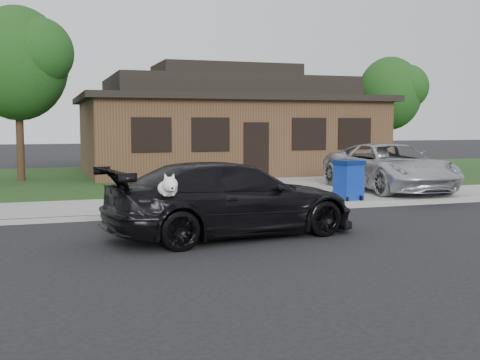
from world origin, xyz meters
name	(u,v)px	position (x,y,z in m)	size (l,w,h in m)	color
ground	(255,242)	(0.00, 0.00, 0.00)	(120.00, 120.00, 0.00)	black
sidewalk	(192,205)	(0.00, 5.00, 0.06)	(60.00, 3.00, 0.12)	gray
curb	(206,213)	(0.00, 3.50, 0.06)	(60.00, 0.12, 0.12)	gray
lawn	(143,179)	(0.00, 13.00, 0.07)	(60.00, 13.00, 0.13)	#193814
driveway	(315,181)	(6.00, 10.00, 0.07)	(4.50, 13.00, 0.14)	gray
sedan	(232,199)	(-0.24, 0.69, 0.74)	(5.33, 2.80, 1.47)	black
minivan	(389,167)	(6.58, 5.84, 0.87)	(2.44, 5.29, 1.47)	#B7B9BF
recycling_bin	(349,180)	(4.23, 4.14, 0.68)	(0.77, 0.77, 1.10)	#0D2B98
house	(225,126)	(4.00, 15.00, 2.13)	(12.60, 8.60, 4.65)	#422B1C
tree_0	(22,61)	(-4.34, 12.88, 4.48)	(3.78, 3.60, 6.34)	#332114
tree_1	(393,92)	(12.14, 14.40, 3.71)	(3.15, 3.00, 5.25)	#332114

